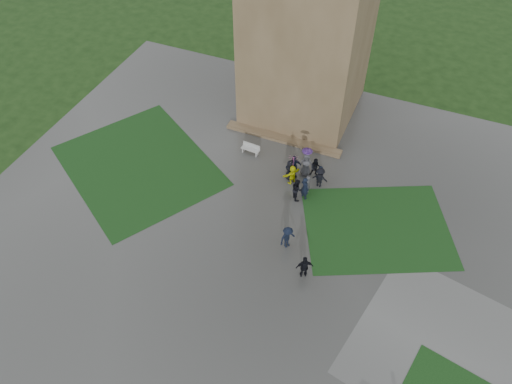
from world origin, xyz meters
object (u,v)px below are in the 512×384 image
at_px(bench, 251,149).
at_px(pedestrian_mid, 288,237).
at_px(tower, 311,0).
at_px(pedestrian_near, 305,267).

height_order(bench, pedestrian_mid, pedestrian_mid).
bearing_deg(tower, pedestrian_mid, -74.68).
relative_size(pedestrian_mid, pedestrian_near, 0.97).
height_order(tower, pedestrian_near, tower).
xyz_separation_m(bench, pedestrian_near, (7.05, -8.58, 0.45)).
bearing_deg(pedestrian_near, pedestrian_mid, -74.00).
bearing_deg(bench, pedestrian_mid, -48.07).
distance_m(tower, bench, 10.98).
distance_m(tower, pedestrian_mid, 16.28).
distance_m(tower, pedestrian_near, 18.08).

